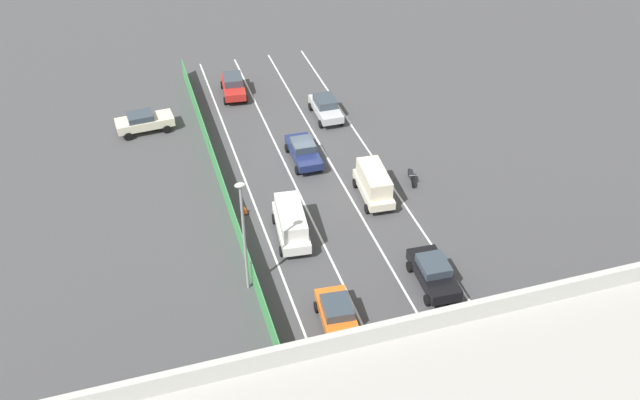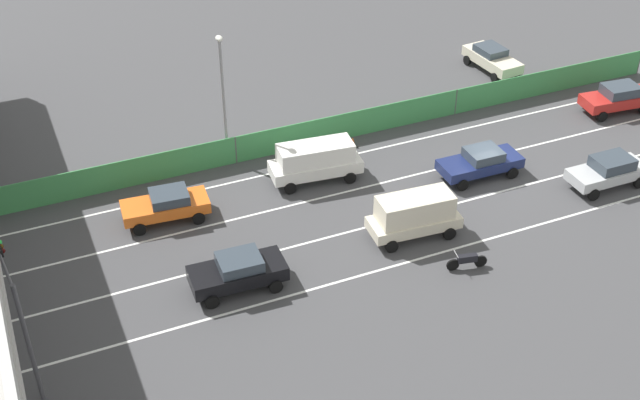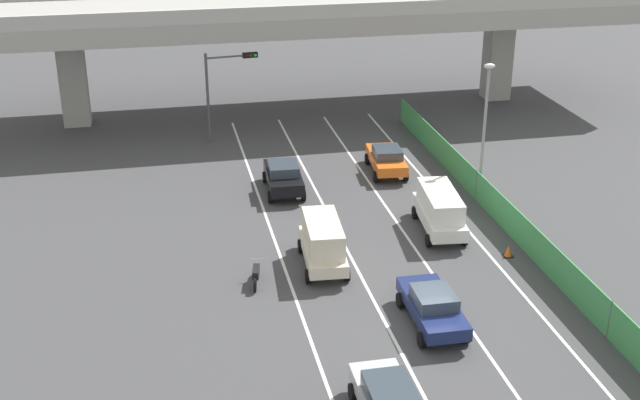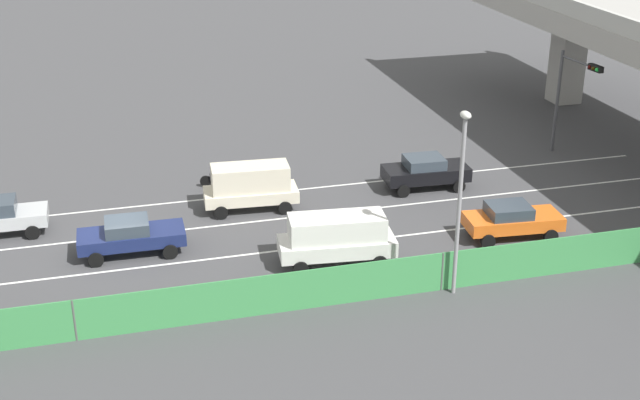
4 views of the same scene
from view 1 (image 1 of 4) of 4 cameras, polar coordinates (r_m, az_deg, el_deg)
ground_plane at (r=52.45m, az=-1.22°, el=3.40°), size 300.00×300.00×0.00m
lane_line_left_edge at (r=49.96m, az=5.70°, el=1.33°), size 0.14×45.84×0.01m
lane_line_mid_left at (r=48.98m, az=2.19°, el=0.70°), size 0.14×45.84×0.01m
lane_line_mid_right at (r=48.20m, az=-1.44°, el=0.04°), size 0.14×45.84×0.01m
lane_line_right_edge at (r=47.62m, az=-5.18°, el=-0.64°), size 0.14×45.84×0.01m
green_fence at (r=46.90m, az=-7.38°, el=-0.23°), size 0.10×41.94×1.64m
car_sedan_silver at (r=57.18m, az=0.46°, el=7.50°), size 1.98×4.32×1.66m
car_van_cream at (r=47.75m, az=4.36°, el=1.39°), size 2.23×4.56×2.23m
car_sedan_red at (r=60.91m, az=-7.00°, el=9.17°), size 2.30×4.45×1.71m
car_sedan_black at (r=41.66m, az=9.12°, el=-5.78°), size 2.21×4.37×1.68m
car_sedan_navy at (r=51.69m, az=-1.34°, el=3.99°), size 2.07×4.54×1.58m
car_taxi_orange at (r=38.76m, az=1.43°, el=-9.27°), size 2.27×4.40×1.58m
car_van_white at (r=44.31m, az=-2.34°, el=-1.76°), size 2.38×5.01×2.15m
motorcycle at (r=50.06m, az=7.36°, el=1.91°), size 0.66×1.93×0.93m
parked_sedan_cream at (r=56.91m, az=-13.99°, el=6.17°), size 4.49×2.25×1.60m
traffic_light at (r=35.06m, az=19.22°, el=-10.69°), size 3.40×0.57×5.78m
street_lamp at (r=38.85m, az=-6.18°, el=-2.19°), size 0.60×0.36×7.44m
traffic_cone at (r=47.06m, az=-6.05°, el=-0.80°), size 0.47×0.47×0.59m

